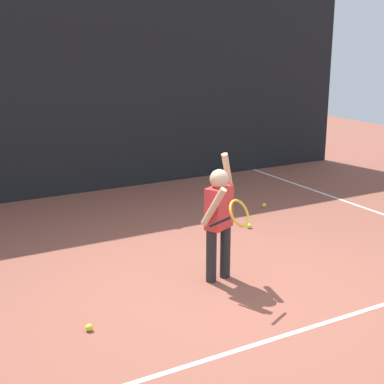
% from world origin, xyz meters
% --- Properties ---
extents(ground_plane, '(20.00, 20.00, 0.00)m').
position_xyz_m(ground_plane, '(0.00, 0.00, 0.00)').
color(ground_plane, brown).
extents(court_line_baseline, '(9.00, 0.05, 0.00)m').
position_xyz_m(court_line_baseline, '(0.00, -1.09, 0.00)').
color(court_line_baseline, white).
rests_on(court_line_baseline, ground).
extents(court_line_sideline, '(0.05, 9.00, 0.00)m').
position_xyz_m(court_line_sideline, '(3.37, 1.00, 0.00)').
color(court_line_sideline, white).
rests_on(court_line_sideline, ground).
extents(back_fence_windscreen, '(10.37, 0.08, 3.88)m').
position_xyz_m(back_fence_windscreen, '(0.00, 4.26, 1.94)').
color(back_fence_windscreen, black).
rests_on(back_fence_windscreen, ground).
extents(fence_post_1, '(0.09, 0.09, 4.03)m').
position_xyz_m(fence_post_1, '(0.00, 4.32, 2.02)').
color(fence_post_1, slate).
rests_on(fence_post_1, ground).
extents(fence_post_2, '(0.09, 0.09, 4.03)m').
position_xyz_m(fence_post_2, '(5.04, 4.32, 2.02)').
color(fence_post_2, slate).
rests_on(fence_post_2, ground).
extents(tennis_player, '(0.52, 0.79, 1.35)m').
position_xyz_m(tennis_player, '(0.08, 0.17, 0.73)').
color(tennis_player, '#232326').
rests_on(tennis_player, ground).
extents(tennis_ball_0, '(0.07, 0.07, 0.07)m').
position_xyz_m(tennis_ball_0, '(-1.49, -0.19, 0.03)').
color(tennis_ball_0, '#CCE033').
rests_on(tennis_ball_0, ground).
extents(tennis_ball_1, '(0.07, 0.07, 0.07)m').
position_xyz_m(tennis_ball_1, '(2.05, 2.07, 0.03)').
color(tennis_ball_1, '#CCE033').
rests_on(tennis_ball_1, ground).
extents(tennis_ball_5, '(0.07, 0.07, 0.07)m').
position_xyz_m(tennis_ball_5, '(1.31, 1.39, 0.03)').
color(tennis_ball_5, '#CCE033').
rests_on(tennis_ball_5, ground).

